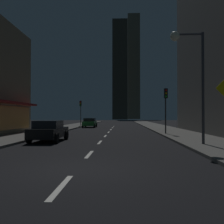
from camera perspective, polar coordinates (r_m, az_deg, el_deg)
The scene contains 12 objects.
ground_plane at distance 40.15m, azimuth 0.28°, elevation -3.53°, with size 78.00×136.00×0.10m, color black.
sidewalk_right at distance 40.49m, azimuth 10.25°, elevation -3.32°, with size 4.00×76.00×0.15m, color #605E59.
sidewalk_left at distance 41.01m, azimuth -9.55°, elevation -3.29°, with size 4.00×76.00×0.15m, color #605E59.
lane_marking_center at distance 24.39m, azimuth -1.13°, elevation -5.07°, with size 0.16×38.60×0.01m.
skyscraper_distant_tall at distance 132.31m, azimuth 1.85°, elevation 9.64°, with size 7.84×6.81×52.17m, color #2F2C23.
skyscraper_distant_mid at distance 153.11m, azimuth 5.01°, elevation 10.26°, with size 7.27×7.65×63.05m, color brown.
car_parked_near at distance 17.78m, azimuth -14.33°, elevation -4.20°, with size 1.98×4.24×1.45m.
car_parked_far at distance 38.71m, azimuth -5.15°, elevation -2.45°, with size 1.98×4.24×1.45m.
fire_hydrant_far_left at distance 26.98m, azimuth -13.54°, elevation -3.69°, with size 0.42×0.30×0.65m.
traffic_light_near_right at distance 23.33m, azimuth 12.28°, elevation 2.59°, with size 0.32×0.48×4.20m.
traffic_light_far_left at distance 41.66m, azimuth -7.25°, elevation 1.03°, with size 0.32×0.48×4.20m.
street_lamp_right at distance 15.43m, azimuth 17.23°, elevation 11.47°, with size 1.96×0.56×6.58m.
Camera 1 is at (1.52, -8.08, 1.76)m, focal length 39.69 mm.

